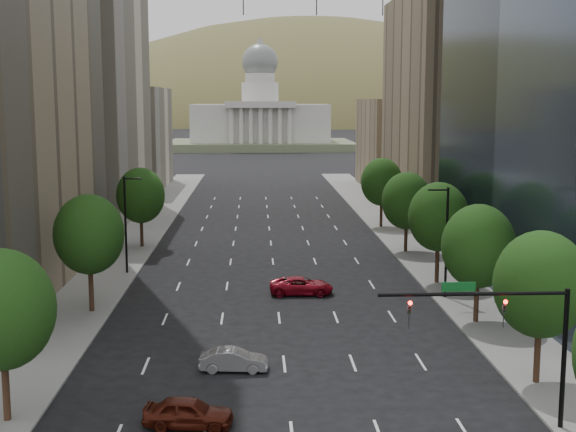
{
  "coord_description": "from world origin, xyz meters",
  "views": [
    {
      "loc": [
        -1.66,
        -4.84,
        15.78
      ],
      "look_at": [
        0.53,
        47.01,
        8.0
      ],
      "focal_mm": 48.21,
      "sensor_mm": 36.0,
      "label": 1
    }
  ],
  "objects": [
    {
      "name": "sidewalk_left",
      "position": [
        -15.5,
        60.0,
        0.07
      ],
      "size": [
        6.0,
        200.0,
        0.15
      ],
      "primitive_type": "cube",
      "color": "slate",
      "rests_on": "ground"
    },
    {
      "name": "sidewalk_right",
      "position": [
        15.5,
        60.0,
        0.07
      ],
      "size": [
        6.0,
        200.0,
        0.15
      ],
      "primitive_type": "cube",
      "color": "slate",
      "rests_on": "ground"
    },
    {
      "name": "midrise_cream_left",
      "position": [
        -25.0,
        103.0,
        17.5
      ],
      "size": [
        14.0,
        30.0,
        35.0
      ],
      "primitive_type": "cube",
      "color": "beige",
      "rests_on": "ground"
    },
    {
      "name": "filler_left",
      "position": [
        -25.0,
        136.0,
        9.0
      ],
      "size": [
        14.0,
        26.0,
        18.0
      ],
      "primitive_type": "cube",
      "color": "beige",
      "rests_on": "ground"
    },
    {
      "name": "parking_tan_right",
      "position": [
        25.0,
        100.0,
        15.0
      ],
      "size": [
        14.0,
        30.0,
        30.0
      ],
      "primitive_type": "cube",
      "color": "#8C7759",
      "rests_on": "ground"
    },
    {
      "name": "filler_right",
      "position": [
        25.0,
        133.0,
        8.0
      ],
      "size": [
        14.0,
        26.0,
        16.0
      ],
      "primitive_type": "cube",
      "color": "#8C7759",
      "rests_on": "ground"
    },
    {
      "name": "tree_right_1",
      "position": [
        14.0,
        36.0,
        5.75
      ],
      "size": [
        5.2,
        5.2,
        8.75
      ],
      "color": "#382316",
      "rests_on": "ground"
    },
    {
      "name": "tree_right_2",
      "position": [
        14.0,
        48.0,
        5.6
      ],
      "size": [
        5.2,
        5.2,
        8.61
      ],
      "color": "#382316",
      "rests_on": "ground"
    },
    {
      "name": "tree_right_3",
      "position": [
        14.0,
        60.0,
        5.89
      ],
      "size": [
        5.2,
        5.2,
        8.89
      ],
      "color": "#382316",
      "rests_on": "ground"
    },
    {
      "name": "tree_right_4",
      "position": [
        14.0,
        74.0,
        5.46
      ],
      "size": [
        5.2,
        5.2,
        8.46
      ],
      "color": "#382316",
      "rests_on": "ground"
    },
    {
      "name": "tree_right_5",
      "position": [
        14.0,
        90.0,
        5.75
      ],
      "size": [
        5.2,
        5.2,
        8.75
      ],
      "color": "#382316",
      "rests_on": "ground"
    },
    {
      "name": "tree_left_0",
      "position": [
        -14.0,
        32.0,
        5.75
      ],
      "size": [
        5.2,
        5.2,
        8.75
      ],
      "color": "#382316",
      "rests_on": "ground"
    },
    {
      "name": "tree_left_1",
      "position": [
        -14.0,
        52.0,
        5.96
      ],
      "size": [
        5.2,
        5.2,
        8.97
      ],
      "color": "#382316",
      "rests_on": "ground"
    },
    {
      "name": "tree_left_2",
      "position": [
        -14.0,
        78.0,
        5.68
      ],
      "size": [
        5.2,
        5.2,
        8.68
      ],
      "color": "#382316",
      "rests_on": "ground"
    },
    {
      "name": "streetlight_rn",
      "position": [
        13.44,
        55.0,
        4.84
      ],
      "size": [
        1.7,
        0.2,
        9.0
      ],
      "color": "black",
      "rests_on": "ground"
    },
    {
      "name": "streetlight_ln",
      "position": [
        -13.44,
        65.0,
        4.84
      ],
      "size": [
        1.7,
        0.2,
        9.0
      ],
      "color": "black",
      "rests_on": "ground"
    },
    {
      "name": "traffic_signal",
      "position": [
        10.53,
        30.0,
        5.17
      ],
      "size": [
        9.12,
        0.4,
        7.38
      ],
      "color": "black",
      "rests_on": "ground"
    },
    {
      "name": "capitol",
      "position": [
        0.0,
        249.71,
        8.58
      ],
      "size": [
        60.0,
        40.0,
        35.2
      ],
      "color": "#596647",
      "rests_on": "ground"
    },
    {
      "name": "foothills",
      "position": [
        34.67,
        599.39,
        -37.78
      ],
      "size": [
        720.0,
        413.0,
        263.0
      ],
      "color": "brown",
      "rests_on": "ground"
    },
    {
      "name": "car_maroon",
      "position": [
        -5.0,
        31.07,
        0.75
      ],
      "size": [
        4.56,
        2.25,
        1.5
      ],
      "primitive_type": "imported",
      "rotation": [
        0.0,
        0.0,
        1.46
      ],
      "color": "#45150B",
      "rests_on": "ground"
    },
    {
      "name": "car_silver",
      "position": [
        -3.0,
        38.91,
        0.66
      ],
      "size": [
        4.1,
        1.67,
        1.32
      ],
      "primitive_type": "imported",
      "rotation": [
        0.0,
        0.0,
        1.5
      ],
      "color": "gray",
      "rests_on": "ground"
    },
    {
      "name": "car_red_far",
      "position": [
        2.04,
        56.88,
        0.72
      ],
      "size": [
        5.26,
        2.51,
        1.45
      ],
      "primitive_type": "imported",
      "rotation": [
        0.0,
        0.0,
        1.55
      ],
      "color": "maroon",
      "rests_on": "ground"
    }
  ]
}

